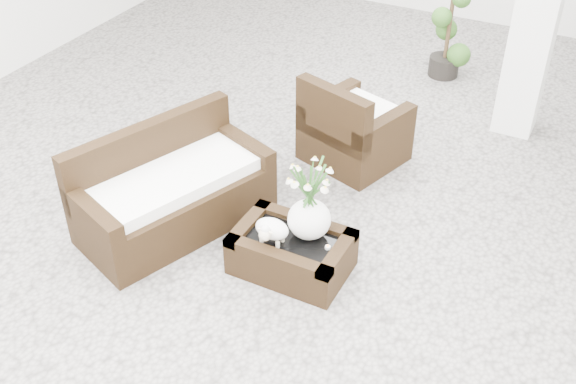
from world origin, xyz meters
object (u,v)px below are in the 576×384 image
at_px(topiary, 451,16).
at_px(armchair, 356,119).
at_px(coffee_table, 292,254).
at_px(loveseat, 173,184).

bearing_deg(topiary, armchair, -96.37).
bearing_deg(topiary, coffee_table, -90.77).
xyz_separation_m(armchair, topiary, (0.24, 2.17, 0.29)).
xyz_separation_m(coffee_table, armchair, (-0.19, 1.73, 0.29)).
height_order(armchair, topiary, topiary).
distance_m(loveseat, topiary, 4.04).
xyz_separation_m(coffee_table, topiary, (0.05, 3.90, 0.58)).
height_order(loveseat, topiary, topiary).
bearing_deg(loveseat, coffee_table, -71.79).
xyz_separation_m(loveseat, topiary, (1.20, 3.85, 0.30)).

